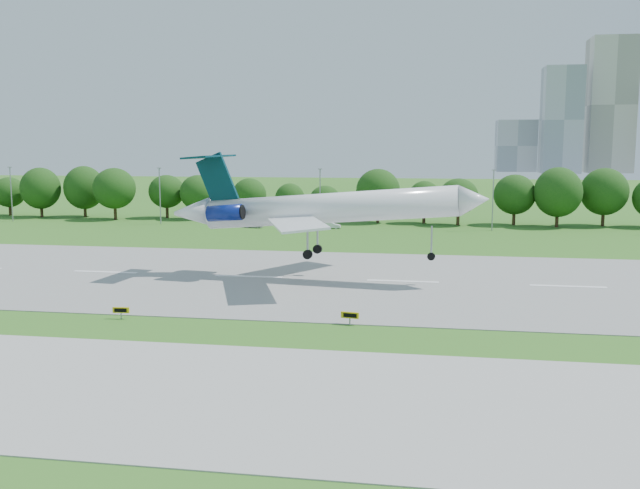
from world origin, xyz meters
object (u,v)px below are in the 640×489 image
Objects in this scene: taxi_sign_left at (121,310)px; service_vehicle_b at (253,225)px; airliner at (313,208)px; service_vehicle_a at (331,225)px.

taxi_sign_left is 77.85m from service_vehicle_b.
service_vehicle_b is at bearing 117.92° from airliner.
service_vehicle_b reaches higher than service_vehicle_a.
airliner is 55.82m from service_vehicle_a.
service_vehicle_a is at bearing 78.27° from taxi_sign_left.
service_vehicle_a reaches higher than taxi_sign_left.
airliner is 29.62m from taxi_sign_left.
airliner is 10.51× the size of service_vehicle_a.
airliner reaches higher than taxi_sign_left.
service_vehicle_b is (-22.01, 53.53, -8.53)m from airliner.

